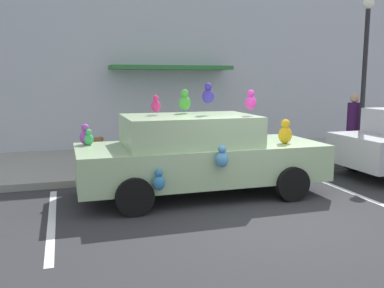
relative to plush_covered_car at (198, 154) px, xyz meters
name	(u,v)px	position (x,y,z in m)	size (l,w,h in m)	color
ground_plane	(269,220)	(0.63, -1.75, -0.80)	(60.00, 60.00, 0.00)	#2D2D30
sidewalk	(183,159)	(0.63, 3.25, -0.73)	(24.00, 4.00, 0.15)	gray
storefront_building	(164,47)	(0.63, 5.39, 2.39)	(24.00, 1.25, 6.40)	#B2B7C1
parking_stripe_front	(351,192)	(2.93, -0.75, -0.80)	(0.12, 3.60, 0.01)	silver
parking_stripe_rear	(52,220)	(-2.69, -0.75, -0.80)	(0.12, 3.60, 0.01)	silver
plush_covered_car	(198,154)	(0.00, 0.00, 0.00)	(4.68, 2.11, 2.15)	#9FBD8D
teddy_bear_on_sidewalk	(97,155)	(-1.73, 2.15, -0.29)	(0.40, 0.34, 0.77)	brown
street_lamp_post	(365,62)	(5.11, 1.75, 1.85)	(0.28, 0.28, 4.11)	black
pedestrian_near_shopfront	(353,127)	(5.12, 2.07, 0.12)	(0.35, 0.35, 1.66)	#351341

